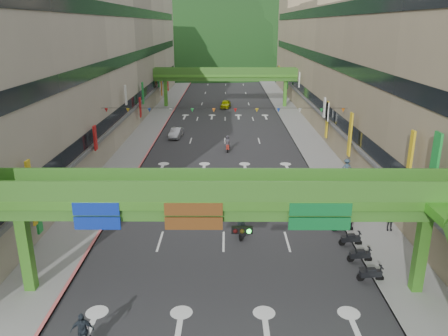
{
  "coord_description": "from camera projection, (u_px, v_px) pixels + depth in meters",
  "views": [
    {
      "loc": [
        0.17,
        -15.6,
        14.59
      ],
      "look_at": [
        0.0,
        18.0,
        3.5
      ],
      "focal_mm": 35.0,
      "sensor_mm": 36.0,
      "label": 1
    }
  ],
  "objects": [
    {
      "name": "hill_right",
      "position": [
        283.0,
        59.0,
        190.2
      ],
      "size": [
        208.0,
        176.0,
        128.0
      ],
      "primitive_type": "ellipsoid",
      "color": "#1C4419",
      "rests_on": "ground"
    },
    {
      "name": "pedestrian_blue",
      "position": [
        346.0,
        169.0,
        43.46
      ],
      "size": [
        0.84,
        0.55,
        1.79
      ],
      "primitive_type": "imported",
      "rotation": [
        0.0,
        0.0,
        3.16
      ],
      "color": "#2E4252",
      "rests_on": "ground"
    },
    {
      "name": "pedestrian_dark",
      "position": [
        390.0,
        222.0,
        31.99
      ],
      "size": [
        1.0,
        0.55,
        1.61
      ],
      "primitive_type": "imported",
      "rotation": [
        0.0,
        0.0,
        -0.17
      ],
      "color": "black",
      "rests_on": "ground"
    },
    {
      "name": "building_row_left",
      "position": [
        96.0,
        61.0,
        64.0
      ],
      "size": [
        12.8,
        95.0,
        19.0
      ],
      "color": "#9E937F",
      "rests_on": "ground"
    },
    {
      "name": "overpass_near",
      "position": [
        241.0,
        213.0,
        22.86
      ],
      "size": [
        28.0,
        12.27,
        7.1
      ],
      "color": "#4C9E2D",
      "rests_on": "ground"
    },
    {
      "name": "scooter_rider_left",
      "position": [
        83.0,
        333.0,
        20.03
      ],
      "size": [
        1.11,
        1.6,
        2.15
      ],
      "color": "gray",
      "rests_on": "ground"
    },
    {
      "name": "sidewalk_right",
      "position": [
        297.0,
        124.0,
        66.79
      ],
      "size": [
        4.0,
        140.0,
        0.15
      ],
      "primitive_type": "cube",
      "color": "gray",
      "rests_on": "ground"
    },
    {
      "name": "bunting_string",
      "position": [
        225.0,
        110.0,
        46.01
      ],
      "size": [
        26.0,
        0.36,
        0.47
      ],
      "color": "black",
      "rests_on": "ground"
    },
    {
      "name": "curb_left",
      "position": [
        166.0,
        124.0,
        66.89
      ],
      "size": [
        0.2,
        140.0,
        0.18
      ],
      "primitive_type": "cube",
      "color": "#CC5959",
      "rests_on": "ground"
    },
    {
      "name": "scooter_rider_near",
      "position": [
        241.0,
        224.0,
        31.1
      ],
      "size": [
        0.74,
        1.59,
        2.19
      ],
      "color": "black",
      "rests_on": "ground"
    },
    {
      "name": "scooter_rider_mid",
      "position": [
        270.0,
        193.0,
        37.16
      ],
      "size": [
        0.77,
        1.6,
        1.83
      ],
      "color": "black",
      "rests_on": "ground"
    },
    {
      "name": "parked_scooter_row",
      "position": [
        351.0,
        239.0,
        30.02
      ],
      "size": [
        1.6,
        9.38,
        1.08
      ],
      "color": "black",
      "rests_on": "ground"
    },
    {
      "name": "sidewalk_left",
      "position": [
        153.0,
        124.0,
        66.9
      ],
      "size": [
        4.0,
        140.0,
        0.15
      ],
      "primitive_type": "cube",
      "color": "gray",
      "rests_on": "ground"
    },
    {
      "name": "scooter_rider_far",
      "position": [
        227.0,
        143.0,
        52.31
      ],
      "size": [
        0.82,
        1.6,
        1.99
      ],
      "color": "maroon",
      "rests_on": "ground"
    },
    {
      "name": "car_yellow",
      "position": [
        226.0,
        104.0,
        79.8
      ],
      "size": [
        2.11,
        4.27,
        1.4
      ],
      "primitive_type": "imported",
      "rotation": [
        0.0,
        0.0,
        -0.11
      ],
      "color": "#B1BA09",
      "rests_on": "ground"
    },
    {
      "name": "building_row_right",
      "position": [
        354.0,
        61.0,
        63.81
      ],
      "size": [
        12.8,
        95.0,
        19.0
      ],
      "color": "gray",
      "rests_on": "ground"
    },
    {
      "name": "overpass_far",
      "position": [
        225.0,
        77.0,
        79.42
      ],
      "size": [
        28.0,
        2.2,
        7.1
      ],
      "color": "#4C9E2D",
      "rests_on": "ground"
    },
    {
      "name": "pedestrian_red",
      "position": [
        352.0,
        214.0,
        33.26
      ],
      "size": [
        1.04,
        0.98,
        1.69
      ],
      "primitive_type": "imported",
      "rotation": [
        0.0,
        0.0,
        0.54
      ],
      "color": "#9F1018",
      "rests_on": "ground"
    },
    {
      "name": "curb_right",
      "position": [
        284.0,
        124.0,
        66.8
      ],
      "size": [
        0.2,
        140.0,
        0.18
      ],
      "primitive_type": "cube",
      "color": "gray",
      "rests_on": "ground"
    },
    {
      "name": "hill_left",
      "position": [
        188.0,
        63.0,
        171.4
      ],
      "size": [
        168.0,
        140.0,
        112.0
      ],
      "primitive_type": "ellipsoid",
      "color": "#1C4419",
      "rests_on": "ground"
    },
    {
      "name": "car_silver",
      "position": [
        176.0,
        133.0,
        58.86
      ],
      "size": [
        1.8,
        4.05,
        1.29
      ],
      "primitive_type": "imported",
      "rotation": [
        0.0,
        0.0,
        -0.11
      ],
      "color": "#A9AAB0",
      "rests_on": "ground"
    },
    {
      "name": "road_slab",
      "position": [
        225.0,
        124.0,
        66.87
      ],
      "size": [
        18.0,
        140.0,
        0.02
      ],
      "primitive_type": "cube",
      "color": "#28282B",
      "rests_on": "ground"
    }
  ]
}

